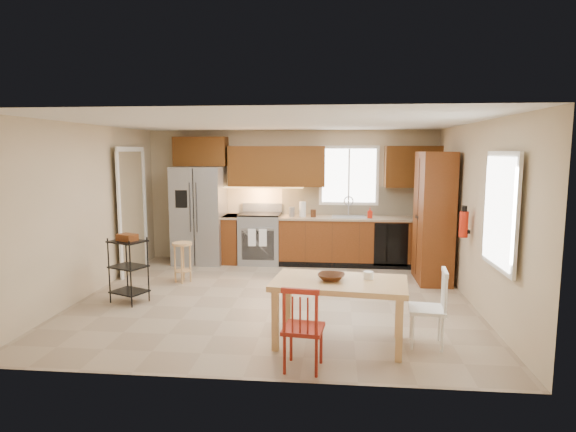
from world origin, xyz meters
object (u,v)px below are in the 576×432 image
at_px(range_stove, 260,239).
at_px(chair_white, 427,308).
at_px(soap_bottle, 370,213).
at_px(utility_cart, 129,270).
at_px(table_jar, 368,277).
at_px(refrigerator, 199,215).
at_px(pantry, 434,217).
at_px(dining_table, 339,313).
at_px(bar_stool, 183,262).
at_px(table_bowl, 331,281).
at_px(fire_extinguisher, 464,224).
at_px(chair_red, 303,327).

distance_m(range_stove, chair_white, 4.40).
height_order(soap_bottle, utility_cart, soap_bottle).
distance_m(chair_white, table_jar, 0.71).
bearing_deg(table_jar, refrigerator, 129.12).
distance_m(soap_bottle, pantry, 1.31).
distance_m(dining_table, utility_cart, 3.15).
xyz_separation_m(chair_white, bar_stool, (-3.45, 2.24, -0.10)).
xyz_separation_m(soap_bottle, table_bowl, (-0.67, -3.65, -0.28)).
xyz_separation_m(soap_bottle, pantry, (0.95, -0.90, 0.05)).
bearing_deg(table_jar, bar_stool, 142.01).
relative_size(range_stove, bar_stool, 1.41).
xyz_separation_m(chair_white, utility_cart, (-3.87, 1.15, 0.04)).
distance_m(refrigerator, table_jar, 4.63).
distance_m(range_stove, bar_stool, 1.79).
relative_size(refrigerator, bar_stool, 2.79).
xyz_separation_m(dining_table, table_bowl, (-0.09, 0.00, 0.36)).
xyz_separation_m(pantry, dining_table, (-1.53, -2.75, -0.70)).
xyz_separation_m(pantry, utility_cart, (-4.45, -1.56, -0.59)).
height_order(range_stove, chair_white, range_stove).
xyz_separation_m(range_stove, pantry, (2.98, -0.99, 0.59)).
distance_m(pantry, utility_cart, 4.75).
xyz_separation_m(soap_bottle, chair_white, (0.37, -3.60, -0.57)).
bearing_deg(pantry, dining_table, -119.04).
distance_m(range_stove, pantry, 3.19).
bearing_deg(fire_extinguisher, soap_bottle, 120.53).
relative_size(refrigerator, range_stove, 1.98).
xyz_separation_m(pantry, chair_white, (-0.58, -2.70, -0.63)).
distance_m(range_stove, utility_cart, 2.93).
height_order(range_stove, soap_bottle, soap_bottle).
relative_size(soap_bottle, bar_stool, 0.29).
relative_size(range_stove, soap_bottle, 4.82).
relative_size(soap_bottle, chair_red, 0.23).
relative_size(range_stove, table_bowl, 3.15).
bearing_deg(soap_bottle, bar_stool, -156.08).
xyz_separation_m(range_stove, soap_bottle, (2.03, -0.08, 0.54)).
height_order(refrigerator, chair_white, refrigerator).
distance_m(pantry, table_bowl, 3.21).
relative_size(soap_bottle, table_jar, 1.68).
height_order(soap_bottle, chair_red, soap_bottle).
relative_size(refrigerator, dining_table, 1.26).
xyz_separation_m(refrigerator, range_stove, (1.15, 0.06, -0.45)).
bearing_deg(pantry, table_bowl, -120.46).
xyz_separation_m(refrigerator, fire_extinguisher, (4.33, -1.98, 0.19)).
xyz_separation_m(refrigerator, bar_stool, (0.10, -1.39, -0.58)).
relative_size(soap_bottle, table_bowl, 0.65).
relative_size(pantry, utility_cart, 2.28).
distance_m(soap_bottle, dining_table, 3.75).
distance_m(range_stove, table_jar, 4.06).
xyz_separation_m(table_bowl, table_jar, (0.41, 0.09, 0.03)).
bearing_deg(fire_extinguisher, table_bowl, -136.89).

